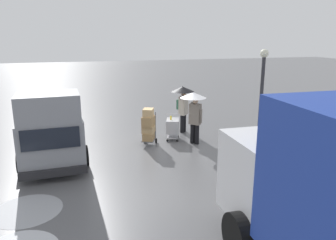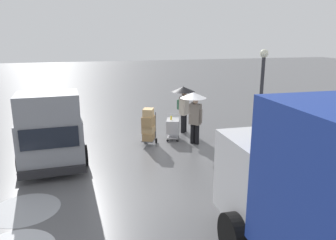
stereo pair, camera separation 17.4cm
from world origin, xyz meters
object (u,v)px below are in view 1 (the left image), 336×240
Objects in this scene: pedestrian_black_side at (183,98)px; street_lamp at (261,93)px; hand_dolly_boxes at (149,126)px; pedestrian_pink_side at (194,105)px; cargo_van_parked_right at (52,125)px; shopping_cart_vendor at (173,127)px.

street_lamp is at bearing 111.84° from pedestrian_black_side.
hand_dolly_boxes is 0.39× the size of street_lamp.
pedestrian_pink_side is 0.56× the size of street_lamp.
cargo_van_parked_right is 7.48m from street_lamp.
pedestrian_black_side is (-0.06, -1.62, -0.01)m from pedestrian_pink_side.
cargo_van_parked_right is at bearing -17.98° from street_lamp.
pedestrian_pink_side is at bearing 87.71° from pedestrian_black_side.
cargo_van_parked_right is 5.43m from pedestrian_pink_side.
pedestrian_black_side is 4.23m from street_lamp.
cargo_van_parked_right is 2.53× the size of pedestrian_pink_side.
hand_dolly_boxes is 2.42m from pedestrian_black_side.
pedestrian_pink_side is (-0.67, 0.71, 1.02)m from shopping_cart_vendor.
shopping_cart_vendor is 1.24m from hand_dolly_boxes.
cargo_van_parked_right is 2.53× the size of pedestrian_black_side.
street_lamp is at bearing 143.59° from hand_dolly_boxes.
pedestrian_pink_side and pedestrian_black_side have the same top height.
street_lamp is (-1.55, 3.86, 0.80)m from pedestrian_black_side.
pedestrian_pink_side is at bearing 133.43° from shopping_cart_vendor.
pedestrian_pink_side is 1.62m from pedestrian_black_side.
pedestrian_black_side is (-5.48, -1.58, 0.39)m from cargo_van_parked_right.
street_lamp reaches higher than cargo_van_parked_right.
street_lamp reaches higher than hand_dolly_boxes.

